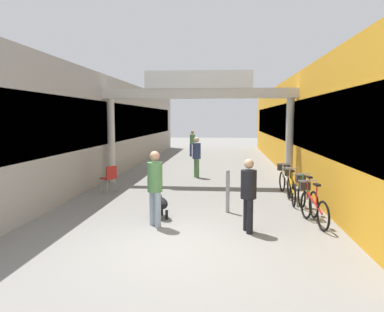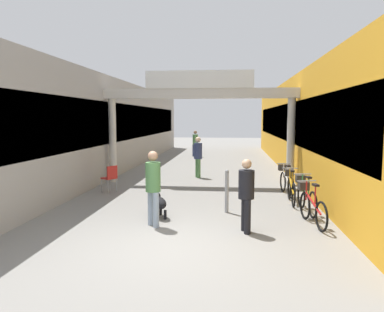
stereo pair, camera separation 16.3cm
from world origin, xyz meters
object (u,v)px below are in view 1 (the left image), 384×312
Objects in this scene: dog_on_leash at (160,202)px; bicycle_silver_farthest at (285,181)px; pedestrian_with_dog at (155,183)px; bicycle_orange_third at (291,187)px; pedestrian_companion at (249,191)px; cafe_chair_red_nearer at (110,176)px; pedestrian_carrying_crate at (197,154)px; bicycle_red_nearest at (312,205)px; bollard_post_metal at (228,191)px; pedestrian_elderly_walking at (192,142)px; bicycle_green_second at (306,195)px.

bicycle_silver_farthest reaches higher than dog_on_leash.
pedestrian_with_dog is 1.01m from dog_on_leash.
pedestrian_with_dog is at bearing -140.96° from bicycle_orange_third.
bicycle_silver_farthest is (1.44, 4.24, -0.47)m from pedestrian_companion.
pedestrian_with_dog is 4.53m from bicycle_orange_third.
bicycle_orange_third is at bearing -8.33° from cafe_chair_red_nearer.
pedestrian_with_dog is 5.35m from bicycle_silver_farthest.
pedestrian_carrying_crate reaches higher than bicycle_red_nearest.
cafe_chair_red_nearer is (-3.86, 2.25, -0.03)m from bollard_post_metal.
pedestrian_with_dog is 2.09m from pedestrian_companion.
bicycle_silver_farthest is (4.07, -11.56, -0.51)m from pedestrian_elderly_walking.
pedestrian_with_dog is at bearing -139.11° from bollard_post_metal.
cafe_chair_red_nearer is at bearing -127.59° from pedestrian_carrying_crate.
pedestrian_carrying_crate is at bearing 102.60° from bollard_post_metal.
pedestrian_elderly_walking is 14.78m from dog_on_leash.
bollard_post_metal is (-1.85, -1.41, 0.14)m from bicycle_orange_third.
bicycle_green_second is at bearing -73.00° from pedestrian_elderly_walking.
pedestrian_elderly_walking is (-0.94, 8.51, -0.01)m from pedestrian_carrying_crate.
pedestrian_companion reaches higher than bicycle_silver_farthest.
pedestrian_companion is 4.50m from bicycle_silver_farthest.
bicycle_red_nearest is at bearing -3.43° from dog_on_leash.
pedestrian_elderly_walking is at bearing 109.38° from bicycle_silver_farthest.
pedestrian_with_dog is 1.04× the size of pedestrian_elderly_walking.
pedestrian_carrying_crate reaches higher than bicycle_green_second.
pedestrian_carrying_crate is (0.38, 7.05, -0.03)m from pedestrian_with_dog.
bicycle_orange_third is at bearing 99.86° from bicycle_green_second.
pedestrian_with_dog is at bearing -170.84° from bicycle_red_nearest.
pedestrian_elderly_walking is 1.47× the size of bollard_post_metal.
bicycle_green_second is 1.50× the size of bollard_post_metal.
pedestrian_carrying_crate is 5.26m from bicycle_orange_third.
bicycle_green_second is (3.69, 1.68, -0.55)m from pedestrian_with_dog.
bicycle_orange_third is at bearing -91.11° from bicycle_silver_farthest.
pedestrian_with_dog is 1.02× the size of bicycle_orange_third.
bicycle_red_nearest is at bearing -23.16° from bollard_post_metal.
pedestrian_companion is 0.94× the size of bicycle_green_second.
cafe_chair_red_nearer is at bearing 121.15° from pedestrian_with_dog.
bicycle_orange_third is (4.04, -12.73, -0.51)m from pedestrian_elderly_walking.
pedestrian_companion is 0.94× the size of bicycle_orange_third.
bollard_post_metal reaches higher than dog_on_leash.
pedestrian_companion is 16.02m from pedestrian_elderly_walking.
pedestrian_companion is 1.79× the size of cafe_chair_red_nearer.
bollard_post_metal is (1.64, 1.42, -0.41)m from pedestrian_with_dog.
bicycle_silver_farthest is at bearing -44.25° from pedestrian_carrying_crate.
bicycle_orange_third is 5.77m from cafe_chair_red_nearer.
pedestrian_with_dog is 15.57m from pedestrian_elderly_walking.
pedestrian_carrying_crate is at bearing 121.66° from bicycle_green_second.
bicycle_green_second is 1.00× the size of bicycle_silver_farthest.
pedestrian_elderly_walking reaches higher than bicycle_green_second.
bicycle_silver_farthest is at bearing 88.89° from bicycle_orange_third.
pedestrian_elderly_walking is 0.98× the size of bicycle_silver_farthest.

